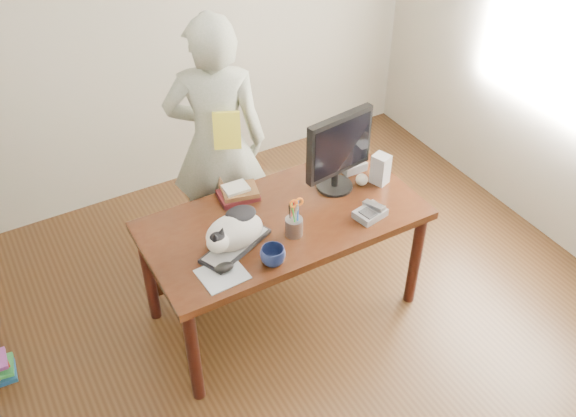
# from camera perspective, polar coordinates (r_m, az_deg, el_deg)

# --- Properties ---
(room) EXTENTS (4.50, 4.50, 4.50)m
(room) POSITION_cam_1_polar(r_m,az_deg,el_deg) (2.88, 5.42, 1.73)
(room) COLOR black
(room) RESTS_ON ground
(desk) EXTENTS (1.60, 0.80, 0.75)m
(desk) POSITION_cam_1_polar(r_m,az_deg,el_deg) (3.80, -0.96, -1.84)
(desk) COLOR black
(desk) RESTS_ON ground
(keyboard) EXTENTS (0.45, 0.32, 0.03)m
(keyboard) POSITION_cam_1_polar(r_m,az_deg,el_deg) (3.46, -4.68, -3.30)
(keyboard) COLOR black
(keyboard) RESTS_ON desk
(cat) EXTENTS (0.39, 0.31, 0.24)m
(cat) POSITION_cam_1_polar(r_m,az_deg,el_deg) (3.38, -4.90, -2.05)
(cat) COLOR silver
(cat) RESTS_ON keyboard
(monitor) EXTENTS (0.45, 0.25, 0.50)m
(monitor) POSITION_cam_1_polar(r_m,az_deg,el_deg) (3.71, 4.55, 5.29)
(monitor) COLOR black
(monitor) RESTS_ON desk
(pen_cup) EXTENTS (0.10, 0.10, 0.25)m
(pen_cup) POSITION_cam_1_polar(r_m,az_deg,el_deg) (3.49, 0.55, -1.45)
(pen_cup) COLOR gray
(pen_cup) RESTS_ON desk
(mousepad) EXTENTS (0.24, 0.22, 0.01)m
(mousepad) POSITION_cam_1_polar(r_m,az_deg,el_deg) (3.33, -5.85, -5.83)
(mousepad) COLOR #ACB2B9
(mousepad) RESTS_ON desk
(mouse) EXTENTS (0.11, 0.07, 0.04)m
(mouse) POSITION_cam_1_polar(r_m,az_deg,el_deg) (3.33, -5.71, -5.24)
(mouse) COLOR black
(mouse) RESTS_ON mousepad
(coffee_mug) EXTENTS (0.18, 0.18, 0.10)m
(coffee_mug) POSITION_cam_1_polar(r_m,az_deg,el_deg) (3.34, -1.36, -4.24)
(coffee_mug) COLOR #0D1534
(coffee_mug) RESTS_ON desk
(phone) EXTENTS (0.19, 0.17, 0.08)m
(phone) POSITION_cam_1_polar(r_m,az_deg,el_deg) (3.67, 7.34, -0.35)
(phone) COLOR slate
(phone) RESTS_ON desk
(speaker) EXTENTS (0.11, 0.12, 0.19)m
(speaker) POSITION_cam_1_polar(r_m,az_deg,el_deg) (3.90, 8.22, 3.49)
(speaker) COLOR #ACADAF
(speaker) RESTS_ON desk
(baseball) EXTENTS (0.07, 0.07, 0.07)m
(baseball) POSITION_cam_1_polar(r_m,az_deg,el_deg) (3.90, 6.57, 2.57)
(baseball) COLOR beige
(baseball) RESTS_ON desk
(book_stack) EXTENTS (0.25, 0.20, 0.09)m
(book_stack) POSITION_cam_1_polar(r_m,az_deg,el_deg) (3.78, -4.43, 1.40)
(book_stack) COLOR #471216
(book_stack) RESTS_ON desk
(calculator) EXTENTS (0.15, 0.21, 0.06)m
(calculator) POSITION_cam_1_polar(r_m,az_deg,el_deg) (4.05, 5.39, 4.14)
(calculator) COLOR slate
(calculator) RESTS_ON desk
(person) EXTENTS (0.74, 0.64, 1.72)m
(person) POSITION_cam_1_polar(r_m,az_deg,el_deg) (4.09, -6.32, 5.79)
(person) COLOR beige
(person) RESTS_ON ground
(held_book) EXTENTS (0.19, 0.16, 0.23)m
(held_book) POSITION_cam_1_polar(r_m,az_deg,el_deg) (3.85, -5.45, 6.93)
(held_book) COLOR yellow
(held_book) RESTS_ON person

